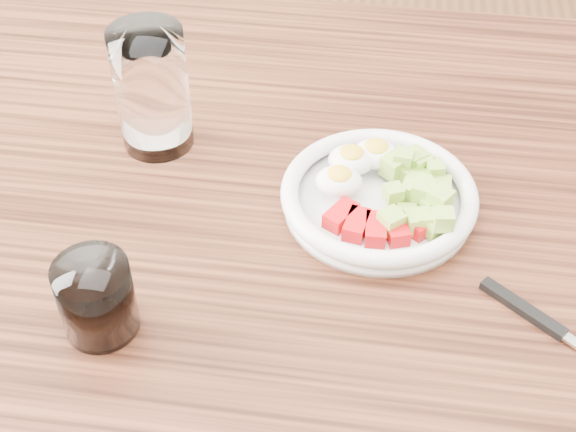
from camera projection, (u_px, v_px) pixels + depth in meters
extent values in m
cube|color=#5B2D19|center=(297.00, 263.00, 0.75)|extent=(1.50, 0.90, 0.04)
cylinder|color=white|center=(378.00, 204.00, 0.77)|extent=(0.18, 0.18, 0.01)
torus|color=white|center=(379.00, 194.00, 0.76)|extent=(0.19, 0.19, 0.02)
cube|color=red|center=(341.00, 216.00, 0.74)|extent=(0.03, 0.04, 0.02)
cube|color=red|center=(356.00, 225.00, 0.73)|extent=(0.02, 0.04, 0.02)
cube|color=red|center=(376.00, 229.00, 0.73)|extent=(0.02, 0.04, 0.02)
cube|color=red|center=(396.00, 229.00, 0.73)|extent=(0.03, 0.04, 0.02)
cube|color=red|center=(413.00, 223.00, 0.73)|extent=(0.04, 0.04, 0.02)
ellipsoid|color=white|center=(351.00, 160.00, 0.78)|extent=(0.04, 0.04, 0.02)
ellipsoid|color=yellow|center=(352.00, 152.00, 0.78)|extent=(0.02, 0.02, 0.01)
ellipsoid|color=white|center=(376.00, 154.00, 0.79)|extent=(0.04, 0.04, 0.02)
ellipsoid|color=yellow|center=(377.00, 146.00, 0.78)|extent=(0.02, 0.02, 0.01)
ellipsoid|color=white|center=(339.00, 181.00, 0.76)|extent=(0.04, 0.04, 0.02)
ellipsoid|color=yellow|center=(339.00, 174.00, 0.75)|extent=(0.02, 0.02, 0.01)
cube|color=#A5C74C|center=(440.00, 199.00, 0.73)|extent=(0.03, 0.03, 0.02)
cube|color=#A5C74C|center=(423.00, 192.00, 0.74)|extent=(0.02, 0.02, 0.02)
cube|color=#A5C74C|center=(394.00, 193.00, 0.74)|extent=(0.02, 0.02, 0.02)
cube|color=#A5C74C|center=(428.00, 204.00, 0.74)|extent=(0.03, 0.03, 0.02)
cube|color=#A5C74C|center=(391.00, 221.00, 0.73)|extent=(0.03, 0.03, 0.02)
cube|color=#A5C74C|center=(440.00, 188.00, 0.76)|extent=(0.02, 0.02, 0.02)
cube|color=#A5C74C|center=(414.00, 178.00, 0.78)|extent=(0.03, 0.03, 0.02)
cube|color=#A5C74C|center=(416.00, 222.00, 0.73)|extent=(0.02, 0.02, 0.02)
cube|color=#A5C74C|center=(443.00, 219.00, 0.71)|extent=(0.02, 0.02, 0.02)
cube|color=#A5C74C|center=(432.00, 224.00, 0.73)|extent=(0.03, 0.03, 0.02)
cube|color=#A5C74C|center=(419.00, 163.00, 0.78)|extent=(0.03, 0.03, 0.02)
cube|color=#A5C74C|center=(435.00, 170.00, 0.77)|extent=(0.02, 0.02, 0.02)
cube|color=#A5C74C|center=(427.00, 220.00, 0.73)|extent=(0.02, 0.02, 0.02)
cube|color=#A5C74C|center=(393.00, 166.00, 0.78)|extent=(0.03, 0.03, 0.02)
cube|color=#A5C74C|center=(423.00, 187.00, 0.76)|extent=(0.02, 0.02, 0.02)
cube|color=#A5C74C|center=(403.00, 159.00, 0.77)|extent=(0.02, 0.02, 0.02)
cube|color=#A5C74C|center=(431.00, 191.00, 0.76)|extent=(0.03, 0.03, 0.02)
cube|color=#A5C74C|center=(406.00, 216.00, 0.74)|extent=(0.02, 0.02, 0.02)
cube|color=#A5C74C|center=(411.00, 191.00, 0.75)|extent=(0.02, 0.02, 0.02)
cube|color=#A5C74C|center=(397.00, 170.00, 0.78)|extent=(0.02, 0.02, 0.02)
cube|color=#A5C74C|center=(426.00, 166.00, 0.79)|extent=(0.02, 0.02, 0.02)
cube|color=#A5C74C|center=(414.00, 160.00, 0.78)|extent=(0.03, 0.03, 0.02)
cube|color=black|center=(523.00, 308.00, 0.68)|extent=(0.07, 0.06, 0.01)
cylinder|color=white|center=(152.00, 89.00, 0.80)|extent=(0.07, 0.07, 0.13)
cylinder|color=white|center=(96.00, 298.00, 0.65)|extent=(0.06, 0.06, 0.07)
cylinder|color=black|center=(97.00, 299.00, 0.65)|extent=(0.06, 0.06, 0.06)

